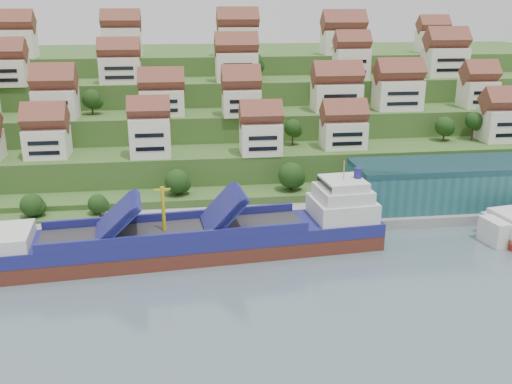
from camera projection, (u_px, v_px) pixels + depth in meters
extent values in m
plane|color=slate|center=(272.00, 252.00, 113.32)|extent=(300.00, 300.00, 0.00)
cube|color=gray|center=(348.00, 216.00, 129.62)|extent=(180.00, 14.00, 2.20)
cube|color=#2D4C1E|center=(232.00, 143.00, 193.71)|extent=(260.00, 128.00, 4.00)
cube|color=#2D4C1E|center=(231.00, 130.00, 197.33)|extent=(260.00, 118.00, 11.00)
cube|color=#2D4C1E|center=(228.00, 116.00, 203.77)|extent=(260.00, 102.00, 18.00)
cube|color=#2D4C1E|center=(226.00, 103.00, 210.22)|extent=(260.00, 86.00, 25.00)
cube|color=#2D4C1E|center=(224.00, 91.00, 217.76)|extent=(260.00, 68.00, 31.00)
cube|color=white|center=(47.00, 143.00, 139.89)|extent=(10.19, 8.57, 7.11)
cube|color=white|center=(150.00, 137.00, 139.76)|extent=(9.76, 7.03, 9.76)
cube|color=white|center=(261.00, 138.00, 142.57)|extent=(10.03, 7.62, 7.87)
cube|color=white|center=(343.00, 134.00, 148.92)|extent=(11.15, 7.73, 7.01)
cube|color=white|center=(504.00, 125.00, 156.49)|extent=(12.66, 8.31, 8.70)
cube|color=white|center=(56.00, 104.00, 150.61)|extent=(10.93, 8.98, 7.69)
cube|color=white|center=(162.00, 102.00, 155.09)|extent=(11.83, 7.90, 7.00)
cube|color=white|center=(241.00, 102.00, 154.83)|extent=(9.99, 8.56, 7.17)
cube|color=white|center=(336.00, 97.00, 161.78)|extent=(13.36, 8.36, 7.69)
cube|color=white|center=(398.00, 95.00, 163.29)|extent=(12.90, 8.18, 8.43)
cube|color=white|center=(478.00, 94.00, 167.51)|extent=(9.56, 8.04, 7.67)
cube|color=white|center=(6.00, 73.00, 159.71)|extent=(11.56, 7.86, 7.36)
cube|color=white|center=(120.00, 70.00, 165.28)|extent=(11.54, 7.30, 7.51)
cube|color=white|center=(236.00, 67.00, 168.94)|extent=(12.08, 7.79, 8.45)
cube|color=white|center=(351.00, 64.00, 173.58)|extent=(10.19, 7.14, 9.25)
cube|color=white|center=(445.00, 62.00, 180.39)|extent=(12.69, 8.47, 8.98)
cube|color=white|center=(16.00, 44.00, 177.52)|extent=(11.51, 8.03, 8.48)
cube|color=white|center=(122.00, 42.00, 180.73)|extent=(11.82, 7.51, 8.95)
cube|color=white|center=(238.00, 42.00, 184.32)|extent=(12.77, 8.15, 9.00)
cube|color=white|center=(343.00, 42.00, 190.09)|extent=(13.83, 8.73, 7.76)
cube|color=white|center=(432.00, 42.00, 198.97)|extent=(10.14, 7.05, 7.25)
ellipsoid|color=#1E4015|center=(291.00, 175.00, 136.57)|extent=(6.25, 6.25, 6.25)
ellipsoid|color=#1E4015|center=(177.00, 181.00, 133.48)|extent=(5.81, 5.81, 5.81)
ellipsoid|color=#1E4015|center=(445.00, 126.00, 156.09)|extent=(5.24, 5.24, 5.24)
ellipsoid|color=#1E4015|center=(474.00, 120.00, 156.69)|extent=(4.74, 4.74, 4.74)
ellipsoid|color=#1E4015|center=(293.00, 128.00, 151.11)|extent=(4.59, 4.59, 4.59)
ellipsoid|color=#1E4015|center=(381.00, 89.00, 167.74)|extent=(4.22, 4.22, 4.22)
ellipsoid|color=#1E4015|center=(50.00, 99.00, 155.80)|extent=(5.52, 5.52, 5.52)
ellipsoid|color=#1E4015|center=(92.00, 99.00, 155.88)|extent=(5.31, 5.31, 5.31)
ellipsoid|color=#1E4015|center=(252.00, 63.00, 173.62)|extent=(6.59, 6.59, 6.59)
ellipsoid|color=#1E4015|center=(356.00, 65.00, 178.83)|extent=(4.77, 4.77, 4.77)
ellipsoid|color=#1E4015|center=(32.00, 205.00, 123.27)|extent=(5.05, 5.05, 5.05)
ellipsoid|color=#1E4015|center=(98.00, 204.00, 125.12)|extent=(4.31, 4.31, 4.31)
cube|color=#21595C|center=(479.00, 182.00, 133.62)|extent=(60.00, 15.00, 10.00)
cylinder|color=gray|center=(347.00, 202.00, 123.07)|extent=(0.16, 0.16, 8.00)
cube|color=maroon|center=(351.00, 186.00, 122.02)|extent=(1.20, 0.05, 0.80)
cube|color=white|center=(3.00, 234.00, 116.72)|extent=(2.40, 2.20, 2.20)
cube|color=#532419|center=(186.00, 251.00, 111.03)|extent=(78.41, 18.65, 4.98)
cube|color=navy|center=(186.00, 236.00, 110.01)|extent=(78.42, 18.77, 2.59)
cube|color=silver|center=(2.00, 238.00, 102.44)|extent=(10.91, 12.17, 2.59)
cube|color=#262628|center=(175.00, 230.00, 109.20)|extent=(50.48, 14.44, 0.30)
cube|color=navy|center=(115.00, 218.00, 105.88)|extent=(8.39, 11.60, 6.88)
cube|color=navy|center=(221.00, 210.00, 110.00)|extent=(8.01, 11.57, 7.28)
cylinder|color=gold|center=(163.00, 210.00, 107.42)|extent=(0.75, 0.75, 8.96)
cube|color=silver|center=(342.00, 208.00, 115.61)|extent=(12.89, 12.35, 3.98)
cube|color=silver|center=(343.00, 193.00, 114.62)|extent=(10.80, 10.98, 2.49)
cube|color=silver|center=(343.00, 183.00, 113.97)|extent=(8.71, 9.62, 1.79)
cylinder|color=navy|center=(358.00, 173.00, 113.99)|extent=(1.73, 1.73, 2.19)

